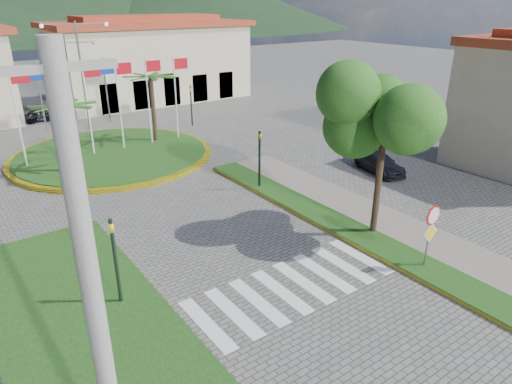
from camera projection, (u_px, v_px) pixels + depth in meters
ground at (378, 353)px, 13.14m from camera, size 160.00×160.00×0.00m
sidewalk_right at (441, 258)px, 17.84m from camera, size 4.00×28.00×0.15m
verge_right at (422, 267)px, 17.18m from camera, size 1.60×28.00×0.18m
median_left at (87, 326)px, 14.10m from camera, size 5.00×14.00×0.18m
crosswalk at (290, 287)px, 16.13m from camera, size 8.00×3.00×0.01m
roundabout_island at (113, 154)px, 29.53m from camera, size 12.70×12.70×6.00m
stop_sign at (431, 227)px, 16.55m from camera, size 0.80×0.11×2.65m
deciduous_tree at (386, 117)px, 17.83m from camera, size 3.60×3.60×6.80m
utility_pole at (98, 328)px, 7.36m from camera, size 0.32×0.32×9.00m
traffic_light_left at (115, 255)px, 14.45m from camera, size 0.15×0.18×3.20m
traffic_light_right at (259, 155)px, 23.78m from camera, size 0.15×0.18×3.20m
traffic_light_far at (191, 102)px, 36.13m from camera, size 0.18×0.15×3.20m
direction_sign_west at (39, 85)px, 33.85m from camera, size 1.60×0.14×5.20m
direction_sign_east at (105, 79)px, 36.54m from camera, size 1.60×0.14×5.20m
street_lamp_centre at (82, 70)px, 34.36m from camera, size 4.80×0.16×8.00m
building_right at (150, 59)px, 45.42m from camera, size 19.08×9.54×8.05m
hill_far_east at (199, 1)px, 148.24m from camera, size 120.00×120.00×18.00m
car_dark_a at (42, 115)px, 38.02m from camera, size 3.18×1.43×1.06m
car_dark_b at (103, 102)px, 42.13m from camera, size 4.21×2.14×1.32m
car_side_right at (380, 163)px, 26.76m from camera, size 2.30×3.95×1.08m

